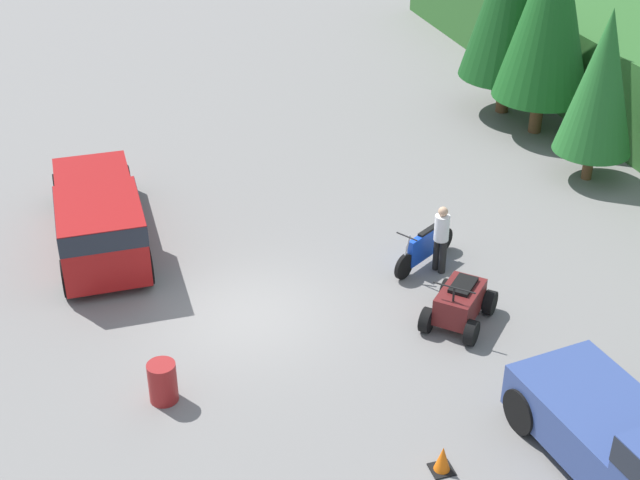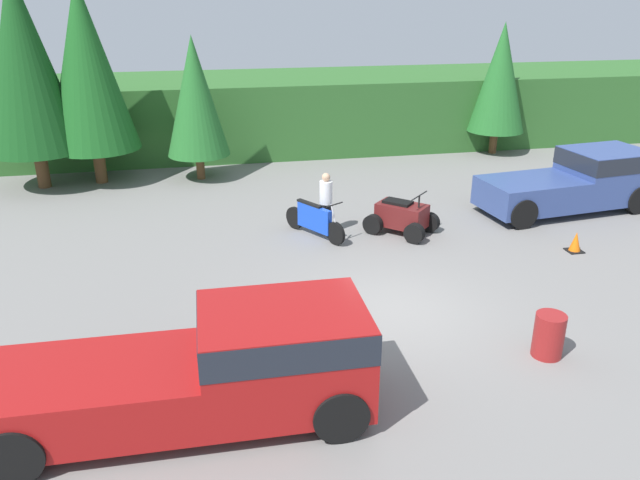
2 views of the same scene
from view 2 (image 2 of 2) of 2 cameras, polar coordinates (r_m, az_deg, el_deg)
ground_plane at (r=13.91m, az=6.61°, el=-6.46°), size 80.00×80.00×0.00m
hillside_backdrop at (r=28.32m, az=-3.27°, el=11.68°), size 44.00×6.00×3.02m
tree_left at (r=23.60m, az=-25.47°, el=14.52°), size 3.25×3.25×7.38m
tree_mid_left at (r=23.46m, az=-20.58°, el=14.67°), size 3.09×3.09×7.01m
tree_mid_right at (r=23.10m, az=-11.34°, el=12.72°), size 2.25×2.25×5.12m
tree_right at (r=27.51m, az=16.13°, el=14.05°), size 2.36×2.36×5.36m
pickup_truck_red at (r=10.33m, az=-9.13°, el=-11.19°), size 5.97×2.17×1.88m
pickup_truck_second at (r=21.37m, az=22.61°, el=5.14°), size 5.61×2.69×1.88m
dirt_bike at (r=17.69m, az=-0.51°, el=1.82°), size 1.36×2.07×1.17m
quad_atv at (r=18.11m, az=7.47°, el=2.10°), size 2.22×2.21×1.24m
rider_person at (r=17.82m, az=0.54°, el=3.62°), size 0.47×0.47×1.78m
traffic_cone at (r=18.10m, az=22.32°, el=-0.22°), size 0.42×0.42×0.55m
steel_barrel at (r=12.83m, az=20.18°, el=-8.18°), size 0.58×0.58×0.88m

